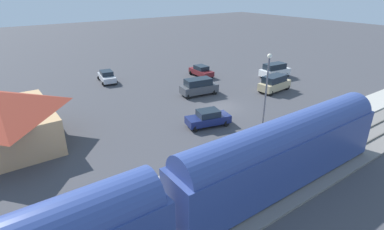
{
  "coord_description": "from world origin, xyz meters",
  "views": [
    {
      "loc": [
        -25.16,
        22.29,
        13.35
      ],
      "look_at": [
        -1.82,
        5.7,
        1.0
      ],
      "focal_mm": 28.22,
      "sensor_mm": 36.0,
      "label": 1
    }
  ],
  "objects_px": {
    "sedan_silver": "(107,76)",
    "sedan_maroon": "(201,71)",
    "light_pole_near_platform": "(267,84)",
    "station_building": "(1,119)",
    "sedan_navy": "(208,118)",
    "suv_white": "(275,70)",
    "suv_charcoal": "(199,87)",
    "pedestrian_on_platform": "(305,124)",
    "suv_tan": "(274,83)"
  },
  "relations": [
    {
      "from": "sedan_silver",
      "to": "sedan_maroon",
      "type": "height_order",
      "value": "same"
    },
    {
      "from": "sedan_silver",
      "to": "light_pole_near_platform",
      "type": "relative_size",
      "value": 0.61
    },
    {
      "from": "station_building",
      "to": "sedan_maroon",
      "type": "distance_m",
      "value": 29.0
    },
    {
      "from": "station_building",
      "to": "sedan_navy",
      "type": "bearing_deg",
      "value": -112.47
    },
    {
      "from": "suv_white",
      "to": "suv_charcoal",
      "type": "xyz_separation_m",
      "value": [
        0.23,
        14.61,
        0.0
      ]
    },
    {
      "from": "suv_white",
      "to": "sedan_maroon",
      "type": "height_order",
      "value": "suv_white"
    },
    {
      "from": "station_building",
      "to": "suv_charcoal",
      "type": "relative_size",
      "value": 2.04
    },
    {
      "from": "pedestrian_on_platform",
      "to": "sedan_silver",
      "type": "relative_size",
      "value": 0.36
    },
    {
      "from": "suv_white",
      "to": "suv_charcoal",
      "type": "distance_m",
      "value": 14.61
    },
    {
      "from": "sedan_maroon",
      "to": "sedan_navy",
      "type": "bearing_deg",
      "value": 145.19
    },
    {
      "from": "station_building",
      "to": "suv_tan",
      "type": "xyz_separation_m",
      "value": [
        -3.67,
        -31.55,
        -1.53
      ]
    },
    {
      "from": "sedan_silver",
      "to": "light_pole_near_platform",
      "type": "bearing_deg",
      "value": -165.25
    },
    {
      "from": "pedestrian_on_platform",
      "to": "sedan_maroon",
      "type": "height_order",
      "value": "pedestrian_on_platform"
    },
    {
      "from": "suv_charcoal",
      "to": "sedan_navy",
      "type": "distance_m",
      "value": 9.62
    },
    {
      "from": "sedan_navy",
      "to": "suv_charcoal",
      "type": "bearing_deg",
      "value": -30.9
    },
    {
      "from": "pedestrian_on_platform",
      "to": "suv_tan",
      "type": "distance_m",
      "value": 13.47
    },
    {
      "from": "suv_white",
      "to": "sedan_navy",
      "type": "distance_m",
      "value": 21.13
    },
    {
      "from": "station_building",
      "to": "sedan_maroon",
      "type": "bearing_deg",
      "value": -74.14
    },
    {
      "from": "sedan_silver",
      "to": "pedestrian_on_platform",
      "type": "bearing_deg",
      "value": -162.46
    },
    {
      "from": "station_building",
      "to": "pedestrian_on_platform",
      "type": "bearing_deg",
      "value": -121.61
    },
    {
      "from": "suv_white",
      "to": "sedan_maroon",
      "type": "bearing_deg",
      "value": 52.03
    },
    {
      "from": "pedestrian_on_platform",
      "to": "sedan_maroon",
      "type": "relative_size",
      "value": 0.37
    },
    {
      "from": "sedan_maroon",
      "to": "sedan_navy",
      "type": "xyz_separation_m",
      "value": [
        -15.09,
        10.49,
        0.0
      ]
    },
    {
      "from": "sedan_maroon",
      "to": "light_pole_near_platform",
      "type": "xyz_separation_m",
      "value": [
        -19.11,
        6.79,
        3.98
      ]
    },
    {
      "from": "suv_white",
      "to": "sedan_maroon",
      "type": "distance_m",
      "value": 11.49
    },
    {
      "from": "sedan_maroon",
      "to": "suv_tan",
      "type": "bearing_deg",
      "value": -162.27
    },
    {
      "from": "suv_white",
      "to": "sedan_navy",
      "type": "xyz_separation_m",
      "value": [
        -8.02,
        19.55,
        -0.27
      ]
    },
    {
      "from": "sedan_silver",
      "to": "sedan_maroon",
      "type": "xyz_separation_m",
      "value": [
        -5.66,
        -13.31,
        0.0
      ]
    },
    {
      "from": "station_building",
      "to": "sedan_silver",
      "type": "height_order",
      "value": "station_building"
    },
    {
      "from": "light_pole_near_platform",
      "to": "suv_charcoal",
      "type": "bearing_deg",
      "value": -5.77
    },
    {
      "from": "sedan_navy",
      "to": "station_building",
      "type": "bearing_deg",
      "value": 67.53
    },
    {
      "from": "pedestrian_on_platform",
      "to": "suv_tan",
      "type": "xyz_separation_m",
      "value": [
        10.7,
        -8.18,
        -0.13
      ]
    },
    {
      "from": "pedestrian_on_platform",
      "to": "suv_charcoal",
      "type": "bearing_deg",
      "value": 3.96
    },
    {
      "from": "station_building",
      "to": "suv_charcoal",
      "type": "bearing_deg",
      "value": -87.24
    },
    {
      "from": "station_building",
      "to": "pedestrian_on_platform",
      "type": "xyz_separation_m",
      "value": [
        -14.37,
        -23.36,
        -1.4
      ]
    },
    {
      "from": "suv_charcoal",
      "to": "sedan_silver",
      "type": "distance_m",
      "value": 14.71
    },
    {
      "from": "suv_white",
      "to": "pedestrian_on_platform",
      "type": "bearing_deg",
      "value": 138.35
    },
    {
      "from": "station_building",
      "to": "suv_tan",
      "type": "relative_size",
      "value": 2.07
    },
    {
      "from": "suv_charcoal",
      "to": "sedan_navy",
      "type": "relative_size",
      "value": 1.07
    },
    {
      "from": "sedan_silver",
      "to": "sedan_navy",
      "type": "xyz_separation_m",
      "value": [
        -20.75,
        -2.82,
        0.0
      ]
    },
    {
      "from": "pedestrian_on_platform",
      "to": "suv_tan",
      "type": "relative_size",
      "value": 0.34
    },
    {
      "from": "suv_white",
      "to": "light_pole_near_platform",
      "type": "xyz_separation_m",
      "value": [
        -12.04,
        15.85,
        3.7
      ]
    },
    {
      "from": "sedan_maroon",
      "to": "suv_charcoal",
      "type": "bearing_deg",
      "value": 140.91
    },
    {
      "from": "suv_white",
      "to": "sedan_navy",
      "type": "relative_size",
      "value": 1.06
    },
    {
      "from": "suv_tan",
      "to": "sedan_navy",
      "type": "bearing_deg",
      "value": 103.88
    },
    {
      "from": "sedan_maroon",
      "to": "suv_white",
      "type": "bearing_deg",
      "value": -127.97
    },
    {
      "from": "station_building",
      "to": "suv_tan",
      "type": "distance_m",
      "value": 31.8
    },
    {
      "from": "station_building",
      "to": "sedan_maroon",
      "type": "height_order",
      "value": "station_building"
    },
    {
      "from": "sedan_maroon",
      "to": "light_pole_near_platform",
      "type": "bearing_deg",
      "value": 160.43
    },
    {
      "from": "suv_charcoal",
      "to": "light_pole_near_platform",
      "type": "bearing_deg",
      "value": 174.23
    }
  ]
}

